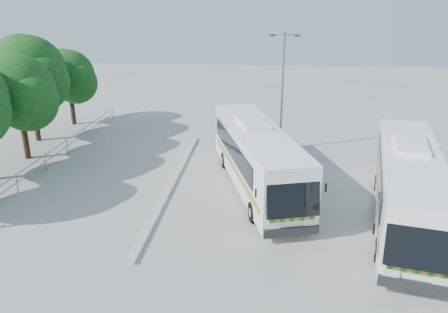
# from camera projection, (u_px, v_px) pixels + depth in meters

# --- Properties ---
(ground) EXTENTS (100.00, 100.00, 0.00)m
(ground) POSITION_uv_depth(u_px,v_px,m) (210.00, 200.00, 21.77)
(ground) COLOR #A8A8A3
(ground) RESTS_ON ground
(kerb_divider) EXTENTS (0.40, 16.00, 0.15)m
(kerb_divider) POSITION_uv_depth(u_px,v_px,m) (172.00, 181.00, 23.82)
(kerb_divider) COLOR #B2B2AD
(kerb_divider) RESTS_ON ground
(railing) EXTENTS (0.06, 22.00, 1.00)m
(railing) POSITION_uv_depth(u_px,v_px,m) (52.00, 154.00, 26.14)
(railing) COLOR gray
(railing) RESTS_ON ground
(tree_far_c) EXTENTS (4.97, 4.69, 6.49)m
(tree_far_c) POSITION_uv_depth(u_px,v_px,m) (19.00, 91.00, 26.18)
(tree_far_c) COLOR #382314
(tree_far_c) RESTS_ON ground
(tree_far_d) EXTENTS (5.62, 5.30, 7.33)m
(tree_far_d) POSITION_uv_depth(u_px,v_px,m) (30.00, 73.00, 29.57)
(tree_far_d) COLOR #382314
(tree_far_d) RESTS_ON ground
(tree_far_e) EXTENTS (4.54, 4.28, 5.92)m
(tree_far_e) POSITION_uv_depth(u_px,v_px,m) (69.00, 76.00, 34.04)
(tree_far_e) COLOR #382314
(tree_far_e) RESTS_ON ground
(coach_main) EXTENTS (5.38, 11.85, 3.24)m
(coach_main) POSITION_uv_depth(u_px,v_px,m) (257.00, 156.00, 22.58)
(coach_main) COLOR white
(coach_main) RESTS_ON ground
(coach_adjacent) EXTENTS (4.86, 11.90, 3.24)m
(coach_adjacent) POSITION_uv_depth(u_px,v_px,m) (408.00, 185.00, 19.01)
(coach_adjacent) COLOR white
(coach_adjacent) RESTS_ON ground
(lamppost) EXTENTS (1.87, 0.41, 7.62)m
(lamppost) POSITION_uv_depth(u_px,v_px,m) (283.00, 87.00, 27.87)
(lamppost) COLOR gray
(lamppost) RESTS_ON ground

